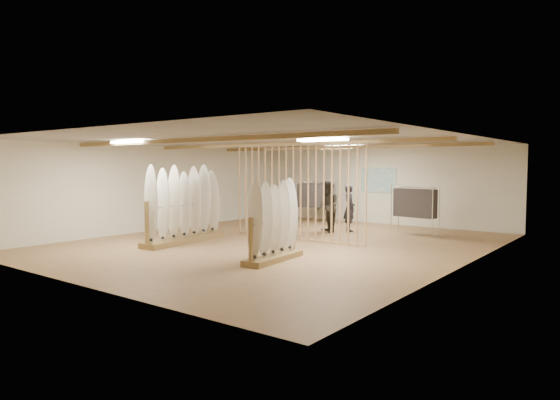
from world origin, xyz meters
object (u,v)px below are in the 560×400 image
Objects in this scene: rack_right at (273,234)px; clothing_rack_b at (415,203)px; rack_left at (184,217)px; clothing_rack_a at (315,195)px; shopper_b at (328,203)px; shopper_a at (349,205)px.

clothing_rack_b is (0.92, 5.86, 0.39)m from rack_right.
rack_left is 1.59× the size of rack_right.
shopper_b reaches higher than clothing_rack_a.
clothing_rack_b is 2.10m from shopper_a.
clothing_rack_a is at bearing 176.14° from clothing_rack_b.
rack_left is at bearing 105.90° from shopper_a.
clothing_rack_a is 0.83× the size of shopper_b.
shopper_b is (2.08, 4.19, 0.24)m from rack_left.
shopper_b reaches higher than shopper_a.
clothing_rack_b is (4.57, 5.22, 0.28)m from rack_left.
clothing_rack_a is at bearing 111.09° from rack_right.
rack_left is at bearing -108.18° from clothing_rack_a.
shopper_b is (-1.57, 4.83, 0.35)m from rack_right.
rack_right reaches higher than clothing_rack_a.
rack_left is 6.28m from clothing_rack_a.
rack_left is 1.59× the size of shopper_b.
rack_right is 5.59m from shopper_a.
clothing_rack_a is 0.91× the size of shopper_a.
rack_left is 6.94m from clothing_rack_b.
shopper_a is (2.51, 4.82, 0.15)m from rack_left.
shopper_a is (-1.14, 5.46, 0.26)m from rack_right.
shopper_b reaches higher than rack_right.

